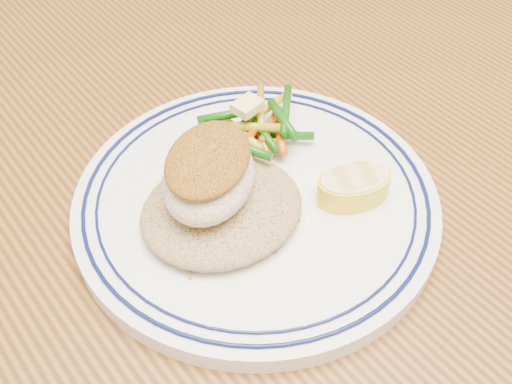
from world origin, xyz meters
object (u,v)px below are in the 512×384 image
at_px(rice_pilaf, 222,206).
at_px(vegetable_pile, 253,131).
at_px(plate, 256,202).
at_px(fish_fillet, 209,173).
at_px(dining_table, 271,269).
at_px(lemon_wedge, 354,185).

distance_m(rice_pilaf, vegetable_pile, 0.08).
height_order(plate, rice_pilaf, rice_pilaf).
bearing_deg(rice_pilaf, plate, 2.00).
distance_m(fish_fillet, vegetable_pile, 0.08).
distance_m(plate, vegetable_pile, 0.06).
relative_size(dining_table, fish_fillet, 14.17).
xyz_separation_m(plate, lemon_wedge, (0.06, -0.04, 0.02)).
bearing_deg(plate, fish_fillet, 166.15).
bearing_deg(dining_table, fish_fillet, 176.98).
xyz_separation_m(vegetable_pile, lemon_wedge, (0.02, -0.09, -0.00)).
height_order(rice_pilaf, fish_fillet, fish_fillet).
height_order(dining_table, lemon_wedge, lemon_wedge).
bearing_deg(vegetable_pile, fish_fillet, -149.97).
height_order(dining_table, fish_fillet, fish_fillet).
relative_size(rice_pilaf, fish_fillet, 1.14).
bearing_deg(lemon_wedge, fish_fillet, 150.03).
relative_size(fish_fillet, vegetable_pile, 1.04).
height_order(dining_table, vegetable_pile, vegetable_pile).
xyz_separation_m(rice_pilaf, lemon_wedge, (0.09, -0.04, 0.00)).
bearing_deg(vegetable_pile, plate, -125.70).
height_order(vegetable_pile, lemon_wedge, vegetable_pile).
bearing_deg(rice_pilaf, dining_table, 7.22).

